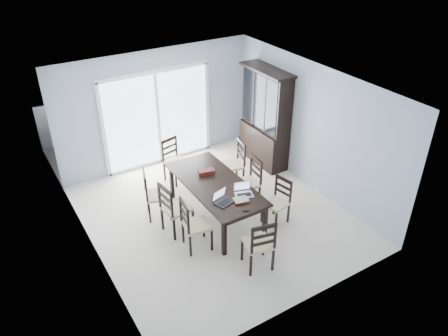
% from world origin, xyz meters
% --- Properties ---
extents(floor, '(5.00, 5.00, 0.00)m').
position_xyz_m(floor, '(0.00, 0.00, 0.00)').
color(floor, beige).
rests_on(floor, ground).
extents(ceiling, '(5.00, 5.00, 0.00)m').
position_xyz_m(ceiling, '(0.00, 0.00, 2.60)').
color(ceiling, white).
rests_on(ceiling, back_wall).
extents(back_wall, '(4.50, 0.02, 2.60)m').
position_xyz_m(back_wall, '(0.00, 2.50, 1.30)').
color(back_wall, '#9AA6B7').
rests_on(back_wall, floor).
extents(wall_left, '(0.02, 5.00, 2.60)m').
position_xyz_m(wall_left, '(-2.25, 0.00, 1.30)').
color(wall_left, '#9AA6B7').
rests_on(wall_left, floor).
extents(wall_right, '(0.02, 5.00, 2.60)m').
position_xyz_m(wall_right, '(2.25, 0.00, 1.30)').
color(wall_right, '#9AA6B7').
rests_on(wall_right, floor).
extents(balcony, '(4.50, 2.00, 0.10)m').
position_xyz_m(balcony, '(0.00, 3.50, -0.05)').
color(balcony, gray).
rests_on(balcony, ground).
extents(railing, '(4.50, 0.06, 1.10)m').
position_xyz_m(railing, '(0.00, 4.50, 0.55)').
color(railing, '#99999E').
rests_on(railing, balcony).
extents(dining_table, '(1.00, 2.20, 0.75)m').
position_xyz_m(dining_table, '(0.00, 0.00, 0.67)').
color(dining_table, black).
rests_on(dining_table, floor).
extents(china_hutch, '(0.50, 1.38, 2.20)m').
position_xyz_m(china_hutch, '(2.02, 1.25, 1.07)').
color(china_hutch, black).
rests_on(china_hutch, floor).
extents(sliding_door, '(2.52, 0.05, 2.18)m').
position_xyz_m(sliding_door, '(0.00, 2.48, 1.09)').
color(sliding_door, silver).
rests_on(sliding_door, floor).
extents(chair_left_near, '(0.50, 0.48, 1.13)m').
position_xyz_m(chair_left_near, '(-0.80, -0.57, 0.60)').
color(chair_left_near, black).
rests_on(chair_left_near, floor).
extents(chair_left_mid, '(0.51, 0.49, 1.18)m').
position_xyz_m(chair_left_mid, '(-0.90, -0.02, 0.62)').
color(chair_left_mid, black).
rests_on(chair_left_mid, floor).
extents(chair_left_far, '(0.55, 0.54, 1.13)m').
position_xyz_m(chair_left_far, '(-0.99, 0.62, 0.60)').
color(chair_left_far, black).
rests_on(chair_left_far, floor).
extents(chair_right_near, '(0.47, 0.46, 1.03)m').
position_xyz_m(chair_right_near, '(0.94, -0.72, 0.54)').
color(chair_right_near, black).
rests_on(chair_right_near, floor).
extents(chair_right_mid, '(0.47, 0.46, 1.14)m').
position_xyz_m(chair_right_mid, '(0.83, 0.04, 0.60)').
color(chair_right_mid, black).
rests_on(chair_right_mid, floor).
extents(chair_right_far, '(0.53, 0.52, 1.15)m').
position_xyz_m(chair_right_far, '(0.95, 0.77, 0.61)').
color(chair_right_far, black).
rests_on(chair_right_far, floor).
extents(chair_end_near, '(0.51, 0.52, 1.13)m').
position_xyz_m(chair_end_near, '(-0.12, -1.60, 0.60)').
color(chair_end_near, black).
rests_on(chair_end_near, floor).
extents(chair_end_far, '(0.50, 0.51, 1.09)m').
position_xyz_m(chair_end_far, '(-0.08, 1.61, 0.58)').
color(chair_end_far, black).
rests_on(chair_end_far, floor).
extents(laptop_dark, '(0.37, 0.30, 0.22)m').
position_xyz_m(laptop_dark, '(-0.17, -0.62, 0.80)').
color(laptop_dark, black).
rests_on(laptop_dark, dining_table).
extents(laptop_silver, '(0.36, 0.30, 0.21)m').
position_xyz_m(laptop_silver, '(0.23, -0.61, 0.80)').
color(laptop_silver, silver).
rests_on(laptop_silver, dining_table).
extents(book_stack, '(0.28, 0.23, 0.04)m').
position_xyz_m(book_stack, '(0.08, -0.73, 0.77)').
color(book_stack, maroon).
rests_on(book_stack, dining_table).
extents(cell_phone, '(0.11, 0.08, 0.01)m').
position_xyz_m(cell_phone, '(0.01, -1.00, 0.76)').
color(cell_phone, black).
rests_on(cell_phone, dining_table).
extents(game_box, '(0.33, 0.22, 0.08)m').
position_xyz_m(game_box, '(0.02, 0.38, 0.79)').
color(game_box, '#450D11').
rests_on(game_box, dining_table).
extents(hot_tub, '(1.83, 1.64, 0.95)m').
position_xyz_m(hot_tub, '(-0.30, 3.49, 0.48)').
color(hot_tub, brown).
rests_on(hot_tub, balcony).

